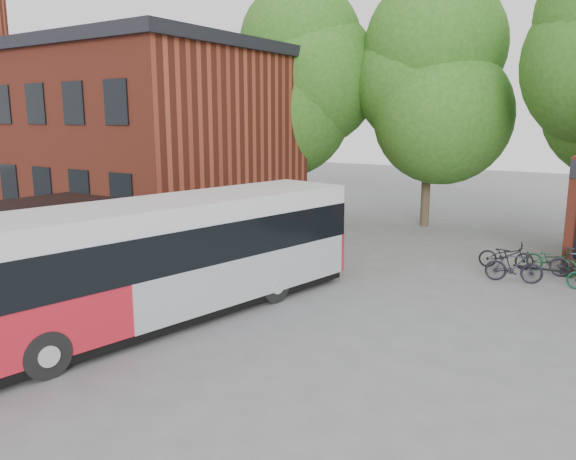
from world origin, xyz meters
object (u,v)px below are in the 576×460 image
Objects in this scene: bicycle_0 at (506,255)px; city_bus at (160,262)px; bus_shelter at (15,255)px; bicycle_1 at (514,266)px; bicycle_2 at (552,260)px.

city_bus is at bearing 135.11° from bicycle_0.
bicycle_0 is (6.38, 10.42, -1.10)m from city_bus.
city_bus is (4.38, 1.34, 0.13)m from bus_shelter.
bicycle_1 reaches higher than bicycle_0.
bus_shelter is 4.58m from city_bus.
bus_shelter is 3.86× the size of bicycle_2.
bicycle_1 is (6.99, 8.78, -1.05)m from city_bus.
bicycle_2 is (0.86, 1.77, -0.06)m from bicycle_1.
city_bus is 13.20m from bicycle_2.
bus_shelter is at bearing 124.14° from bicycle_0.
bicycle_1 is at bearing 172.03° from bicycle_2.
bicycle_1 is 0.98× the size of bicycle_2.
bus_shelter reaches higher than bicycle_2.
bicycle_2 is (1.47, 0.13, -0.01)m from bicycle_0.
bicycle_1 is (0.60, -1.64, 0.05)m from bicycle_0.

